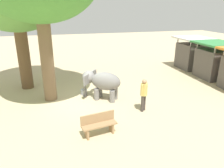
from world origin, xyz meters
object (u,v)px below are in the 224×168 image
wooden_bench (99,124)px  feed_bucket (84,92)px  market_stall_white (191,55)px  market_stall_green (213,62)px  elephant (102,82)px  person_handler (144,93)px

wooden_bench → feed_bucket: (-4.24, 0.02, -0.31)m
market_stall_white → market_stall_green: size_ratio=1.00×
wooden_bench → feed_bucket: size_ratio=4.02×
elephant → feed_bucket: elephant is taller
elephant → person_handler: (1.94, 1.62, -0.04)m
feed_bucket → person_handler: bearing=41.8°
wooden_bench → market_stall_white: 12.06m
wooden_bench → person_handler: bearing=-159.6°
person_handler → market_stall_green: market_stall_green is taller
person_handler → feed_bucket: bearing=3.6°
market_stall_green → market_stall_white: bearing=180.0°
market_stall_white → feed_bucket: bearing=-69.9°
market_stall_white → market_stall_green: (2.60, 0.00, 0.00)m
person_handler → feed_bucket: 3.82m
market_stall_white → market_stall_green: bearing=0.0°
elephant → feed_bucket: bearing=-8.6°
wooden_bench → market_stall_green: (-5.05, 9.30, 0.67)m
person_handler → feed_bucket: size_ratio=4.50×
feed_bucket → market_stall_white: bearing=110.1°
person_handler → market_stall_green: 7.69m
wooden_bench → feed_bucket: bearing=-100.0°
elephant → person_handler: bearing=164.9°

